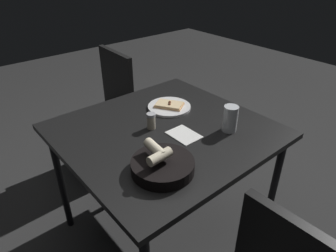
% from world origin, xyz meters
% --- Properties ---
extents(ground, '(8.00, 8.00, 0.00)m').
position_xyz_m(ground, '(0.00, 0.00, 0.00)').
color(ground, '#2C2C2C').
extents(dining_table, '(0.98, 1.02, 0.75)m').
position_xyz_m(dining_table, '(0.00, 0.00, 0.69)').
color(dining_table, black).
rests_on(dining_table, ground).
extents(pizza_plate, '(0.25, 0.25, 0.04)m').
position_xyz_m(pizza_plate, '(-0.17, 0.17, 0.76)').
color(pizza_plate, white).
rests_on(pizza_plate, dining_table).
extents(bread_basket, '(0.27, 0.27, 0.12)m').
position_xyz_m(bread_basket, '(0.26, -0.23, 0.78)').
color(bread_basket, black).
rests_on(bread_basket, dining_table).
extents(beer_glass, '(0.07, 0.07, 0.14)m').
position_xyz_m(beer_glass, '(0.22, 0.24, 0.81)').
color(beer_glass, silver).
rests_on(beer_glass, dining_table).
extents(pepper_shaker, '(0.05, 0.05, 0.09)m').
position_xyz_m(pepper_shaker, '(-0.05, -0.05, 0.79)').
color(pepper_shaker, '#BFB299').
rests_on(pepper_shaker, dining_table).
extents(napkin, '(0.16, 0.12, 0.00)m').
position_xyz_m(napkin, '(0.11, 0.03, 0.75)').
color(napkin, white).
rests_on(napkin, dining_table).
extents(chair_near, '(0.45, 0.45, 0.92)m').
position_xyz_m(chair_near, '(-0.85, 0.12, 0.52)').
color(chair_near, black).
rests_on(chair_near, ground).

